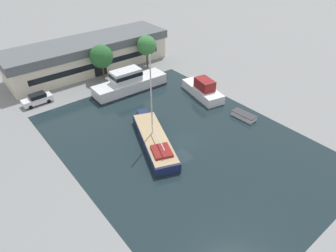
{
  "coord_description": "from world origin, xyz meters",
  "views": [
    {
      "loc": [
        -20.44,
        -22.48,
        23.44
      ],
      "look_at": [
        0.0,
        2.74,
        1.0
      ],
      "focal_mm": 32.0,
      "sensor_mm": 36.0,
      "label": 1
    }
  ],
  "objects_px": {
    "sailboat_moored": "(154,140)",
    "quay_tree_by_water": "(147,46)",
    "warehouse_building": "(89,54)",
    "parked_car": "(37,99)",
    "motor_cruiser": "(129,83)",
    "cabin_boat": "(203,90)",
    "small_dinghy": "(244,116)",
    "quay_tree_near_building": "(101,57)"
  },
  "relations": [
    {
      "from": "quay_tree_near_building",
      "to": "cabin_boat",
      "type": "relative_size",
      "value": 0.73
    },
    {
      "from": "parked_car",
      "to": "sailboat_moored",
      "type": "xyz_separation_m",
      "value": [
        7.85,
        -19.33,
        -0.13
      ]
    },
    {
      "from": "warehouse_building",
      "to": "sailboat_moored",
      "type": "bearing_deg",
      "value": -99.44
    },
    {
      "from": "quay_tree_by_water",
      "to": "sailboat_moored",
      "type": "bearing_deg",
      "value": -123.77
    },
    {
      "from": "quay_tree_by_water",
      "to": "cabin_boat",
      "type": "bearing_deg",
      "value": -89.32
    },
    {
      "from": "quay_tree_by_water",
      "to": "warehouse_building",
      "type": "bearing_deg",
      "value": 144.41
    },
    {
      "from": "sailboat_moored",
      "to": "quay_tree_by_water",
      "type": "bearing_deg",
      "value": 77.58
    },
    {
      "from": "warehouse_building",
      "to": "motor_cruiser",
      "type": "distance_m",
      "value": 12.51
    },
    {
      "from": "parked_car",
      "to": "motor_cruiser",
      "type": "height_order",
      "value": "motor_cruiser"
    },
    {
      "from": "quay_tree_near_building",
      "to": "parked_car",
      "type": "height_order",
      "value": "quay_tree_near_building"
    },
    {
      "from": "quay_tree_by_water",
      "to": "small_dinghy",
      "type": "distance_m",
      "value": 23.71
    },
    {
      "from": "parked_car",
      "to": "motor_cruiser",
      "type": "distance_m",
      "value": 14.34
    },
    {
      "from": "quay_tree_near_building",
      "to": "small_dinghy",
      "type": "distance_m",
      "value": 25.81
    },
    {
      "from": "motor_cruiser",
      "to": "small_dinghy",
      "type": "xyz_separation_m",
      "value": [
        8.13,
        -17.27,
        -1.01
      ]
    },
    {
      "from": "sailboat_moored",
      "to": "motor_cruiser",
      "type": "relative_size",
      "value": 1.0
    },
    {
      "from": "quay_tree_near_building",
      "to": "sailboat_moored",
      "type": "relative_size",
      "value": 0.49
    },
    {
      "from": "parked_car",
      "to": "motor_cruiser",
      "type": "relative_size",
      "value": 0.36
    },
    {
      "from": "cabin_boat",
      "to": "quay_tree_near_building",
      "type": "bearing_deg",
      "value": 133.22
    },
    {
      "from": "quay_tree_near_building",
      "to": "motor_cruiser",
      "type": "xyz_separation_m",
      "value": [
        1.19,
        -6.48,
        -2.87
      ]
    },
    {
      "from": "cabin_boat",
      "to": "sailboat_moored",
      "type": "bearing_deg",
      "value": -147.31
    },
    {
      "from": "small_dinghy",
      "to": "sailboat_moored",
      "type": "bearing_deg",
      "value": -16.83
    },
    {
      "from": "warehouse_building",
      "to": "quay_tree_by_water",
      "type": "distance_m",
      "value": 10.9
    },
    {
      "from": "quay_tree_by_water",
      "to": "sailboat_moored",
      "type": "height_order",
      "value": "sailboat_moored"
    },
    {
      "from": "parked_car",
      "to": "small_dinghy",
      "type": "relative_size",
      "value": 1.25
    },
    {
      "from": "parked_car",
      "to": "quay_tree_by_water",
      "type": "bearing_deg",
      "value": -88.92
    },
    {
      "from": "parked_car",
      "to": "small_dinghy",
      "type": "bearing_deg",
      "value": -137.65
    },
    {
      "from": "motor_cruiser",
      "to": "sailboat_moored",
      "type": "bearing_deg",
      "value": 160.58
    },
    {
      "from": "quay_tree_near_building",
      "to": "quay_tree_by_water",
      "type": "height_order",
      "value": "quay_tree_near_building"
    },
    {
      "from": "quay_tree_by_water",
      "to": "cabin_boat",
      "type": "xyz_separation_m",
      "value": [
        0.18,
        -14.95,
        -3.12
      ]
    },
    {
      "from": "warehouse_building",
      "to": "quay_tree_by_water",
      "type": "xyz_separation_m",
      "value": [
        8.79,
        -6.29,
        1.44
      ]
    },
    {
      "from": "warehouse_building",
      "to": "parked_car",
      "type": "distance_m",
      "value": 14.61
    },
    {
      "from": "parked_car",
      "to": "small_dinghy",
      "type": "height_order",
      "value": "parked_car"
    },
    {
      "from": "warehouse_building",
      "to": "small_dinghy",
      "type": "height_order",
      "value": "warehouse_building"
    },
    {
      "from": "quay_tree_by_water",
      "to": "motor_cruiser",
      "type": "height_order",
      "value": "quay_tree_by_water"
    },
    {
      "from": "quay_tree_near_building",
      "to": "sailboat_moored",
      "type": "bearing_deg",
      "value": -101.78
    },
    {
      "from": "warehouse_building",
      "to": "motor_cruiser",
      "type": "height_order",
      "value": "warehouse_building"
    },
    {
      "from": "quay_tree_by_water",
      "to": "cabin_boat",
      "type": "height_order",
      "value": "quay_tree_by_water"
    },
    {
      "from": "sailboat_moored",
      "to": "cabin_boat",
      "type": "distance_m",
      "value": 14.68
    },
    {
      "from": "motor_cruiser",
      "to": "cabin_boat",
      "type": "height_order",
      "value": "motor_cruiser"
    },
    {
      "from": "small_dinghy",
      "to": "cabin_boat",
      "type": "xyz_separation_m",
      "value": [
        0.09,
        8.45,
        0.69
      ]
    },
    {
      "from": "sailboat_moored",
      "to": "motor_cruiser",
      "type": "bearing_deg",
      "value": 90.11
    },
    {
      "from": "small_dinghy",
      "to": "quay_tree_by_water",
      "type": "bearing_deg",
      "value": -93.43
    }
  ]
}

